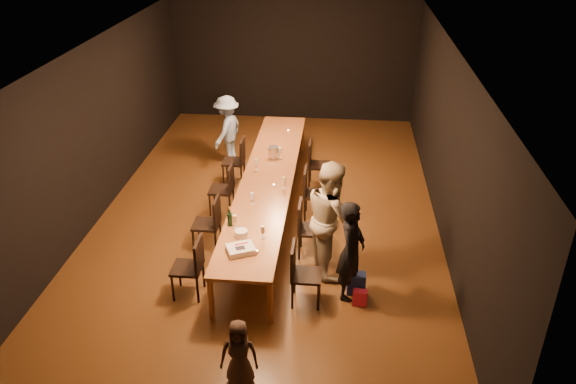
# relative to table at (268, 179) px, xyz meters

# --- Properties ---
(ground) EXTENTS (10.00, 10.00, 0.00)m
(ground) POSITION_rel_table_xyz_m (0.00, 0.00, -0.70)
(ground) COLOR #432410
(ground) RESTS_ON ground
(room_shell) EXTENTS (6.04, 10.04, 3.02)m
(room_shell) POSITION_rel_table_xyz_m (0.00, 0.00, 1.38)
(room_shell) COLOR black
(room_shell) RESTS_ON ground
(table) EXTENTS (0.90, 6.00, 0.75)m
(table) POSITION_rel_table_xyz_m (0.00, 0.00, 0.00)
(table) COLOR brown
(table) RESTS_ON ground
(chair_right_0) EXTENTS (0.42, 0.42, 0.93)m
(chair_right_0) POSITION_rel_table_xyz_m (0.85, -2.40, -0.24)
(chair_right_0) COLOR black
(chair_right_0) RESTS_ON ground
(chair_right_1) EXTENTS (0.42, 0.42, 0.93)m
(chair_right_1) POSITION_rel_table_xyz_m (0.85, -1.20, -0.24)
(chair_right_1) COLOR black
(chair_right_1) RESTS_ON ground
(chair_right_2) EXTENTS (0.42, 0.42, 0.93)m
(chair_right_2) POSITION_rel_table_xyz_m (0.85, 0.00, -0.24)
(chair_right_2) COLOR black
(chair_right_2) RESTS_ON ground
(chair_right_3) EXTENTS (0.42, 0.42, 0.93)m
(chair_right_3) POSITION_rel_table_xyz_m (0.85, 1.20, -0.24)
(chair_right_3) COLOR black
(chair_right_3) RESTS_ON ground
(chair_left_0) EXTENTS (0.42, 0.42, 0.93)m
(chair_left_0) POSITION_rel_table_xyz_m (-0.85, -2.40, -0.24)
(chair_left_0) COLOR black
(chair_left_0) RESTS_ON ground
(chair_left_1) EXTENTS (0.42, 0.42, 0.93)m
(chair_left_1) POSITION_rel_table_xyz_m (-0.85, -1.20, -0.24)
(chair_left_1) COLOR black
(chair_left_1) RESTS_ON ground
(chair_left_2) EXTENTS (0.42, 0.42, 0.93)m
(chair_left_2) POSITION_rel_table_xyz_m (-0.85, 0.00, -0.24)
(chair_left_2) COLOR black
(chair_left_2) RESTS_ON ground
(chair_left_3) EXTENTS (0.42, 0.42, 0.93)m
(chair_left_3) POSITION_rel_table_xyz_m (-0.85, 1.20, -0.24)
(chair_left_3) COLOR black
(chair_left_3) RESTS_ON ground
(woman_birthday) EXTENTS (0.50, 0.63, 1.52)m
(woman_birthday) POSITION_rel_table_xyz_m (1.46, -2.19, 0.06)
(woman_birthday) COLOR black
(woman_birthday) RESTS_ON ground
(woman_tan) EXTENTS (0.93, 1.05, 1.81)m
(woman_tan) POSITION_rel_table_xyz_m (1.15, -1.57, 0.20)
(woman_tan) COLOR #C4B593
(woman_tan) RESTS_ON ground
(man_blue) EXTENTS (0.79, 1.06, 1.47)m
(man_blue) POSITION_rel_table_xyz_m (-1.15, 2.17, 0.03)
(man_blue) COLOR #83A2CB
(man_blue) RESTS_ON ground
(child) EXTENTS (0.47, 0.32, 0.91)m
(child) POSITION_rel_table_xyz_m (0.18, -3.99, -0.25)
(child) COLOR #402D24
(child) RESTS_ON ground
(gift_bag_red) EXTENTS (0.21, 0.13, 0.24)m
(gift_bag_red) POSITION_rel_table_xyz_m (1.61, -2.41, -0.58)
(gift_bag_red) COLOR #D6204D
(gift_bag_red) RESTS_ON ground
(gift_bag_blue) EXTENTS (0.27, 0.18, 0.33)m
(gift_bag_blue) POSITION_rel_table_xyz_m (1.56, -2.14, -0.54)
(gift_bag_blue) COLOR #2A49B7
(gift_bag_blue) RESTS_ON ground
(birthday_cake) EXTENTS (0.46, 0.43, 0.09)m
(birthday_cake) POSITION_rel_table_xyz_m (-0.07, -2.35, 0.09)
(birthday_cake) COLOR white
(birthday_cake) RESTS_ON table
(plate_stack) EXTENTS (0.24, 0.24, 0.10)m
(plate_stack) POSITION_rel_table_xyz_m (-0.13, -1.97, 0.10)
(plate_stack) COLOR white
(plate_stack) RESTS_ON table
(champagne_bottle) EXTENTS (0.08, 0.08, 0.32)m
(champagne_bottle) POSITION_rel_table_xyz_m (-0.35, -1.67, 0.21)
(champagne_bottle) COLOR black
(champagne_bottle) RESTS_ON table
(ice_bucket) EXTENTS (0.26, 0.26, 0.22)m
(ice_bucket) POSITION_rel_table_xyz_m (-0.00, 0.81, 0.16)
(ice_bucket) COLOR silver
(ice_bucket) RESTS_ON table
(wineglass_0) EXTENTS (0.06, 0.06, 0.21)m
(wineglass_0) POSITION_rel_table_xyz_m (-0.27, -1.72, 0.15)
(wineglass_0) COLOR beige
(wineglass_0) RESTS_ON table
(wineglass_1) EXTENTS (0.06, 0.06, 0.21)m
(wineglass_1) POSITION_rel_table_xyz_m (0.19, -1.98, 0.15)
(wineglass_1) COLOR beige
(wineglass_1) RESTS_ON table
(wineglass_2) EXTENTS (0.06, 0.06, 0.21)m
(wineglass_2) POSITION_rel_table_xyz_m (-0.12, -0.99, 0.15)
(wineglass_2) COLOR silver
(wineglass_2) RESTS_ON table
(wineglass_3) EXTENTS (0.06, 0.06, 0.21)m
(wineglass_3) POSITION_rel_table_xyz_m (0.32, -0.39, 0.15)
(wineglass_3) COLOR beige
(wineglass_3) RESTS_ON table
(wineglass_4) EXTENTS (0.06, 0.06, 0.21)m
(wineglass_4) POSITION_rel_table_xyz_m (-0.24, 0.27, 0.15)
(wineglass_4) COLOR silver
(wineglass_4) RESTS_ON table
(wineglass_5) EXTENTS (0.06, 0.06, 0.21)m
(wineglass_5) POSITION_rel_table_xyz_m (0.12, 0.82, 0.15)
(wineglass_5) COLOR silver
(wineglass_5) RESTS_ON table
(tealight_near) EXTENTS (0.05, 0.05, 0.03)m
(tealight_near) POSITION_rel_table_xyz_m (0.15, -2.35, 0.06)
(tealight_near) COLOR #B2B7B2
(tealight_near) RESTS_ON table
(tealight_mid) EXTENTS (0.05, 0.05, 0.03)m
(tealight_mid) POSITION_rel_table_xyz_m (0.15, -0.35, 0.06)
(tealight_mid) COLOR #B2B7B2
(tealight_mid) RESTS_ON table
(tealight_far) EXTENTS (0.05, 0.05, 0.03)m
(tealight_far) POSITION_rel_table_xyz_m (0.15, 2.14, 0.06)
(tealight_far) COLOR #B2B7B2
(tealight_far) RESTS_ON table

